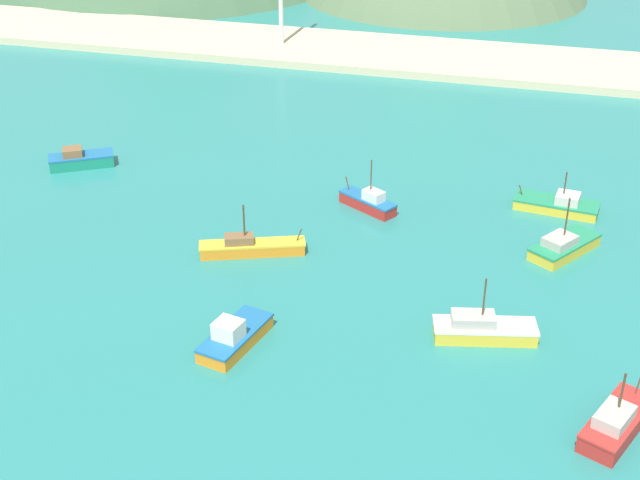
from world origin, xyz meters
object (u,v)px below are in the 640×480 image
(fishing_boat_3, at_px, (251,247))
(fishing_boat_9, at_px, (80,159))
(fishing_boat_6, at_px, (564,246))
(fishing_boat_13, at_px, (558,204))
(fishing_boat_1, at_px, (234,336))
(fishing_boat_2, at_px, (368,202))
(fishing_boat_10, at_px, (483,329))
(fishing_boat_8, at_px, (616,422))

(fishing_boat_3, height_order, fishing_boat_9, fishing_boat_3)
(fishing_boat_9, bearing_deg, fishing_boat_3, -28.77)
(fishing_boat_6, distance_m, fishing_boat_13, 9.11)
(fishing_boat_1, relative_size, fishing_boat_9, 1.02)
(fishing_boat_2, xyz_separation_m, fishing_boat_13, (19.01, 4.92, -0.14))
(fishing_boat_1, relative_size, fishing_boat_10, 0.89)
(fishing_boat_2, height_order, fishing_boat_13, fishing_boat_2)
(fishing_boat_8, distance_m, fishing_boat_10, 13.58)
(fishing_boat_10, bearing_deg, fishing_boat_1, -161.57)
(fishing_boat_1, height_order, fishing_boat_9, fishing_boat_1)
(fishing_boat_6, relative_size, fishing_boat_8, 1.03)
(fishing_boat_2, distance_m, fishing_boat_3, 14.88)
(fishing_boat_1, bearing_deg, fishing_boat_9, 135.85)
(fishing_boat_6, distance_m, fishing_boat_9, 54.52)
(fishing_boat_3, bearing_deg, fishing_boat_8, -27.64)
(fishing_boat_3, relative_size, fishing_boat_8, 1.27)
(fishing_boat_3, height_order, fishing_boat_10, fishing_boat_10)
(fishing_boat_6, relative_size, fishing_boat_9, 1.07)
(fishing_boat_6, xyz_separation_m, fishing_boat_8, (4.17, -25.04, 0.15))
(fishing_boat_9, bearing_deg, fishing_boat_2, -3.34)
(fishing_boat_1, xyz_separation_m, fishing_boat_13, (24.05, 31.35, -0.16))
(fishing_boat_9, height_order, fishing_boat_13, fishing_boat_13)
(fishing_boat_2, relative_size, fishing_boat_10, 0.77)
(fishing_boat_8, distance_m, fishing_boat_13, 34.47)
(fishing_boat_3, xyz_separation_m, fishing_boat_6, (28.50, 7.93, 0.05))
(fishing_boat_13, bearing_deg, fishing_boat_6, -84.84)
(fishing_boat_1, distance_m, fishing_boat_13, 39.51)
(fishing_boat_8, relative_size, fishing_boat_13, 0.89)
(fishing_boat_3, bearing_deg, fishing_boat_6, 15.55)
(fishing_boat_2, xyz_separation_m, fishing_boat_10, (13.89, -20.12, 0.00))
(fishing_boat_2, relative_size, fishing_boat_8, 0.85)
(fishing_boat_8, bearing_deg, fishing_boat_9, 151.86)
(fishing_boat_1, distance_m, fishing_boat_10, 19.96)
(fishing_boat_1, relative_size, fishing_boat_2, 1.16)
(fishing_boat_8, distance_m, fishing_boat_9, 66.15)
(fishing_boat_2, bearing_deg, fishing_boat_10, -55.39)
(fishing_boat_3, distance_m, fishing_boat_6, 29.59)
(fishing_boat_6, xyz_separation_m, fishing_boat_13, (-0.82, 9.07, -0.08))
(fishing_boat_9, bearing_deg, fishing_boat_6, -6.49)
(fishing_boat_2, relative_size, fishing_boat_13, 0.75)
(fishing_boat_2, relative_size, fishing_boat_6, 0.82)
(fishing_boat_8, bearing_deg, fishing_boat_1, 174.57)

